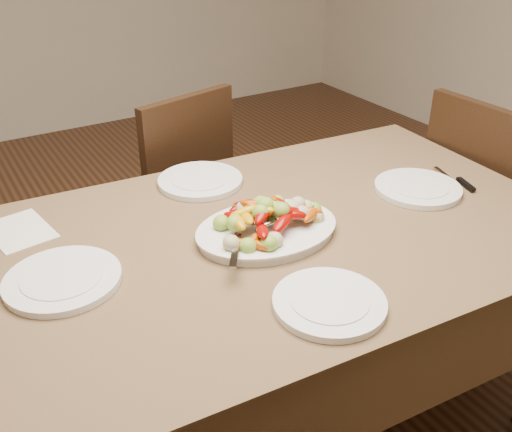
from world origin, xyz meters
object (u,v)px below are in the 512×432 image
Objects in this scene: chair_right at (492,210)px; chair_far at (164,196)px; plate_far at (200,181)px; dining_table at (256,340)px; serving_platter at (267,232)px; plate_near at (329,303)px; plate_right at (418,188)px; plate_left at (63,280)px.

chair_far is at bearing 52.88° from chair_right.
dining_table is at bearing -92.46° from plate_far.
plate_near is at bearing -97.70° from serving_platter.
dining_table is 6.75× the size of plate_right.
plate_left is 0.64m from plate_near.
chair_right is 0.66m from plate_right.
plate_left is 0.62m from plate_far.
plate_right is at bearing -2.05° from serving_platter.
plate_right is at bearing 99.91° from chair_right.
serving_platter is (-1.14, -0.09, 0.30)m from chair_right.
plate_near is at bearing -152.13° from plate_right.
plate_right is (0.56, -0.02, -0.00)m from serving_platter.
plate_left is (-0.52, 0.06, 0.39)m from dining_table.
chair_right is at bearing 3.48° from dining_table.
chair_right is at bearing 19.79° from plate_near.
serving_platter is 0.39m from plate_far.
dining_table is 1.94× the size of chair_right.
chair_far is at bearing 54.04° from plate_left.
serving_platter is at bearing 93.85° from chair_right.
plate_far is at bearing 91.36° from serving_platter.
serving_platter is at bearing 82.30° from plate_near.
chair_far is 1.00× the size of chair_right.
chair_far is at bearing 84.85° from dining_table.
plate_far reaches higher than dining_table.
chair_far reaches higher than plate_near.
chair_right reaches higher than plate_left.
plate_left is (-1.68, -0.02, 0.29)m from chair_right.
chair_far is at bearing 82.84° from plate_far.
chair_far is at bearing 85.39° from plate_near.
plate_right is 0.70m from plate_far.
plate_right reaches higher than dining_table.
plate_far is 0.73m from plate_near.
plate_right is at bearing 104.75° from chair_far.
chair_far reaches higher than serving_platter.
plate_left is at bearing 39.86° from chair_far.
dining_table is at bearing 70.67° from chair_far.
chair_far is 1.06m from plate_left.
chair_right is 1.29m from plate_near.
plate_left is at bearing -148.95° from plate_far.
plate_near is at bearing -39.57° from plate_left.
chair_right is (1.16, 0.07, 0.10)m from dining_table.
plate_near is at bearing -93.29° from dining_table.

